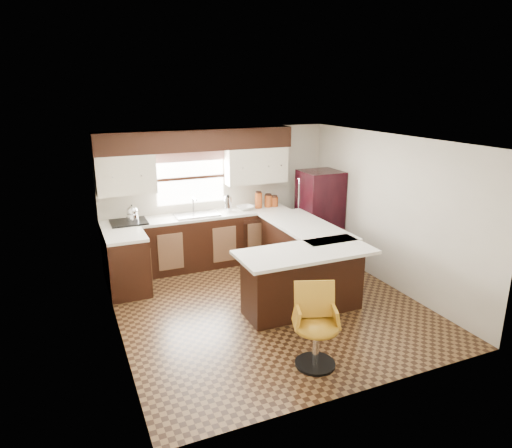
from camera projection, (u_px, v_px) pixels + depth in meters
name	position (u px, v px, depth m)	size (l,w,h in m)	color
floor	(268.00, 305.00, 6.71)	(4.40, 4.40, 0.00)	#49301A
ceiling	(269.00, 140.00, 6.02)	(4.40, 4.40, 0.00)	silver
wall_back	(218.00, 195.00, 8.30)	(4.40, 4.40, 0.00)	beige
wall_front	(363.00, 288.00, 4.43)	(4.40, 4.40, 0.00)	beige
wall_left	(113.00, 247.00, 5.57)	(4.40, 4.40, 0.00)	beige
wall_right	(390.00, 212.00, 7.16)	(4.40, 4.40, 0.00)	beige
base_cab_back	(200.00, 242.00, 8.08)	(3.30, 0.60, 0.90)	black
base_cab_left	(128.00, 265.00, 7.00)	(0.60, 0.70, 0.90)	black
counter_back	(199.00, 216.00, 7.94)	(3.30, 0.60, 0.04)	silver
counter_left	(125.00, 236.00, 6.86)	(0.60, 0.70, 0.04)	silver
soffit	(197.00, 140.00, 7.70)	(3.40, 0.35, 0.36)	black
upper_cab_left	(126.00, 174.00, 7.38)	(0.94, 0.35, 0.64)	beige
upper_cab_right	(256.00, 165.00, 8.25)	(1.14, 0.35, 0.64)	beige
window_pane	(191.00, 178.00, 7.99)	(1.20, 0.02, 0.90)	white
valance	(190.00, 156.00, 7.84)	(1.30, 0.06, 0.18)	#D19B93
sink	(197.00, 214.00, 7.90)	(0.75, 0.45, 0.03)	#B2B2B7
dishwasher	(258.00, 240.00, 8.21)	(0.58, 0.03, 0.78)	black
cooktop	(129.00, 222.00, 7.46)	(0.58, 0.50, 0.03)	black
peninsula_long	(302.00, 254.00, 7.47)	(0.60, 1.95, 0.90)	black
peninsula_return	(303.00, 282.00, 6.41)	(1.65, 0.60, 0.90)	black
counter_pen_long	(305.00, 226.00, 7.35)	(0.84, 1.95, 0.04)	silver
counter_pen_return	(306.00, 252.00, 6.19)	(1.89, 0.84, 0.04)	silver
refrigerator	(319.00, 215.00, 8.44)	(0.70, 0.67, 1.63)	black
bar_chair	(317.00, 328.00, 5.12)	(0.51, 0.51, 0.96)	#B47E1B
kettle	(132.00, 213.00, 7.44)	(0.20, 0.20, 0.27)	silver
percolator	(228.00, 204.00, 8.10)	(0.13, 0.13, 0.27)	silver
mixing_bowl	(245.00, 208.00, 8.26)	(0.30, 0.30, 0.07)	white
canister_large	(258.00, 200.00, 8.35)	(0.13, 0.13, 0.28)	#9C4116
canister_med	(268.00, 201.00, 8.43)	(0.14, 0.14, 0.22)	#9C4116
canister_small	(274.00, 202.00, 8.48)	(0.14, 0.14, 0.17)	#9C4116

